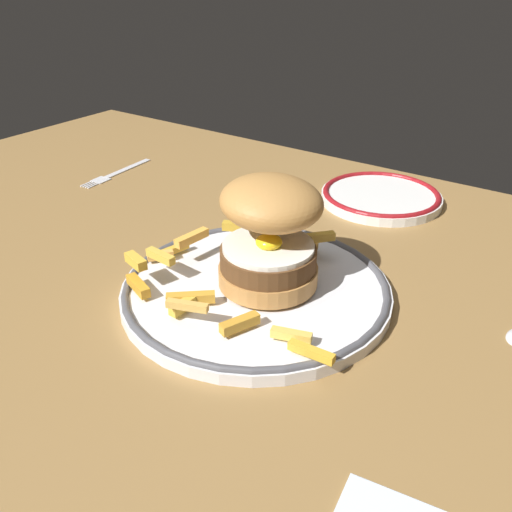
{
  "coord_description": "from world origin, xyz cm",
  "views": [
    {
      "loc": [
        32.09,
        -40.59,
        30.71
      ],
      "look_at": [
        5.16,
        -2.33,
        4.6
      ],
      "focal_mm": 38.28,
      "sensor_mm": 36.0,
      "label": 1
    }
  ],
  "objects_px": {
    "burger": "(270,231)",
    "fork": "(116,173)",
    "dinner_plate": "(256,288)",
    "side_plate": "(381,196)"
  },
  "relations": [
    {
      "from": "burger",
      "to": "fork",
      "type": "bearing_deg",
      "value": 159.74
    },
    {
      "from": "dinner_plate",
      "to": "side_plate",
      "type": "distance_m",
      "value": 0.3
    },
    {
      "from": "burger",
      "to": "dinner_plate",
      "type": "bearing_deg",
      "value": -110.94
    },
    {
      "from": "burger",
      "to": "fork",
      "type": "distance_m",
      "value": 0.42
    },
    {
      "from": "dinner_plate",
      "to": "burger",
      "type": "xyz_separation_m",
      "value": [
        0.01,
        0.01,
        0.06
      ]
    },
    {
      "from": "side_plate",
      "to": "fork",
      "type": "height_order",
      "value": "side_plate"
    },
    {
      "from": "burger",
      "to": "fork",
      "type": "xyz_separation_m",
      "value": [
        -0.39,
        0.14,
        -0.07
      ]
    },
    {
      "from": "dinner_plate",
      "to": "burger",
      "type": "bearing_deg",
      "value": 69.06
    },
    {
      "from": "burger",
      "to": "side_plate",
      "type": "relative_size",
      "value": 0.71
    },
    {
      "from": "burger",
      "to": "fork",
      "type": "relative_size",
      "value": 0.81
    }
  ]
}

